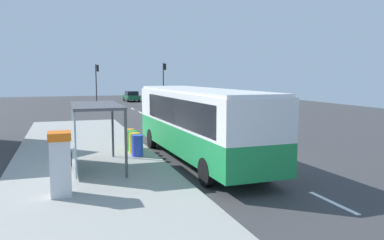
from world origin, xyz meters
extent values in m
cube|color=#38383A|center=(0.00, 14.00, -0.02)|extent=(56.00, 92.00, 0.04)
cube|color=#999993|center=(-6.40, 2.00, 0.09)|extent=(6.20, 30.00, 0.18)
cube|color=silver|center=(0.25, -6.00, 0.01)|extent=(0.16, 2.20, 0.01)
cube|color=silver|center=(0.25, -1.00, 0.01)|extent=(0.16, 2.20, 0.01)
cube|color=silver|center=(0.25, 4.00, 0.01)|extent=(0.16, 2.20, 0.01)
cube|color=silver|center=(0.25, 9.00, 0.01)|extent=(0.16, 2.20, 0.01)
cube|color=silver|center=(0.25, 14.00, 0.01)|extent=(0.16, 2.20, 0.01)
cube|color=silver|center=(0.25, 19.00, 0.01)|extent=(0.16, 2.20, 0.01)
cube|color=silver|center=(0.25, 24.00, 0.01)|extent=(0.16, 2.20, 0.01)
cube|color=silver|center=(0.25, 29.00, 0.01)|extent=(0.16, 2.20, 0.01)
cube|color=#1E8C47|center=(-1.70, 0.57, 1.07)|extent=(2.83, 11.07, 1.15)
cube|color=silver|center=(-1.70, 0.57, 2.38)|extent=(2.83, 11.07, 1.45)
cube|color=silver|center=(-1.70, 0.57, 3.15)|extent=(2.69, 10.85, 0.12)
cube|color=black|center=(-1.86, 6.01, 2.30)|extent=(2.30, 0.19, 1.22)
cube|color=black|center=(-2.89, 0.03, 2.30)|extent=(0.33, 8.58, 1.10)
cylinder|color=black|center=(-2.95, 4.43, 0.50)|extent=(0.31, 1.01, 1.00)
cylinder|color=black|center=(-0.69, 4.50, 0.50)|extent=(0.31, 1.01, 1.00)
cylinder|color=black|center=(-2.72, -3.17, 0.50)|extent=(0.31, 1.01, 1.00)
cylinder|color=black|center=(-0.46, -3.10, 0.50)|extent=(0.31, 1.01, 1.00)
cube|color=white|center=(2.20, 25.35, 1.32)|extent=(2.09, 5.23, 1.96)
cube|color=black|center=(2.20, 25.35, 1.66)|extent=(2.09, 3.16, 0.44)
cylinder|color=black|center=(3.13, 23.36, 0.34)|extent=(0.23, 0.68, 0.68)
cylinder|color=black|center=(1.34, 23.33, 0.34)|extent=(0.23, 0.68, 0.68)
cylinder|color=black|center=(3.06, 27.36, 0.34)|extent=(0.23, 0.68, 0.68)
cylinder|color=black|center=(1.27, 27.33, 0.34)|extent=(0.23, 0.68, 0.68)
cube|color=#195933|center=(2.30, 41.77, 0.62)|extent=(1.92, 4.45, 0.60)
cube|color=black|center=(2.31, 41.57, 1.22)|extent=(1.65, 2.42, 0.60)
cylinder|color=black|center=(1.44, 43.25, 0.32)|extent=(0.22, 0.65, 0.64)
cylinder|color=black|center=(3.08, 43.29, 0.32)|extent=(0.22, 0.65, 0.64)
cylinder|color=black|center=(1.52, 40.25, 0.32)|extent=(0.22, 0.65, 0.64)
cylinder|color=black|center=(3.16, 40.30, 0.32)|extent=(0.22, 0.65, 0.64)
cube|color=silver|center=(-7.44, -3.29, 1.03)|extent=(0.60, 0.70, 1.70)
cube|color=orange|center=(-7.44, -3.29, 2.00)|extent=(0.66, 0.76, 0.24)
cube|color=black|center=(-7.13, -3.29, 1.30)|extent=(0.03, 0.36, 0.44)
cylinder|color=blue|center=(-4.20, 1.74, 0.66)|extent=(0.52, 0.52, 0.95)
cylinder|color=yellow|center=(-4.20, 2.44, 0.66)|extent=(0.52, 0.52, 0.95)
cylinder|color=green|center=(-4.20, 3.14, 0.66)|extent=(0.52, 0.52, 0.95)
cylinder|color=orange|center=(-4.20, 3.84, 0.66)|extent=(0.52, 0.52, 0.95)
cylinder|color=#2D2D2D|center=(5.40, 34.75, 2.72)|extent=(0.14, 0.14, 5.45)
cube|color=black|center=(5.62, 34.75, 4.95)|extent=(0.24, 0.28, 0.84)
sphere|color=red|center=(5.74, 34.75, 5.23)|extent=(0.16, 0.16, 0.16)
sphere|color=#3C2C03|center=(5.74, 34.75, 4.95)|extent=(0.16, 0.16, 0.16)
sphere|color=black|center=(5.74, 34.75, 4.67)|extent=(0.16, 0.16, 0.16)
cylinder|color=#2D2D2D|center=(-3.20, 35.55, 2.61)|extent=(0.14, 0.14, 5.22)
cube|color=black|center=(-2.98, 35.55, 4.72)|extent=(0.24, 0.28, 0.84)
sphere|color=#360606|center=(-2.86, 35.55, 5.00)|extent=(0.16, 0.16, 0.16)
sphere|color=#3C2C03|center=(-2.86, 35.55, 4.72)|extent=(0.16, 0.16, 0.16)
sphere|color=green|center=(-2.86, 35.55, 4.44)|extent=(0.16, 0.16, 0.16)
cube|color=#4C4C51|center=(-6.10, 0.05, 2.63)|extent=(1.80, 4.00, 0.10)
cube|color=#8CA5B2|center=(-6.95, 0.05, 1.43)|extent=(0.06, 3.80, 2.30)
cylinder|color=#4C4C51|center=(-5.25, -1.85, 1.40)|extent=(0.10, 0.10, 2.44)
cylinder|color=#4C4C51|center=(-5.25, 1.95, 1.40)|extent=(0.10, 0.10, 2.44)
camera|label=1|loc=(-7.30, -15.34, 3.78)|focal=36.35mm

